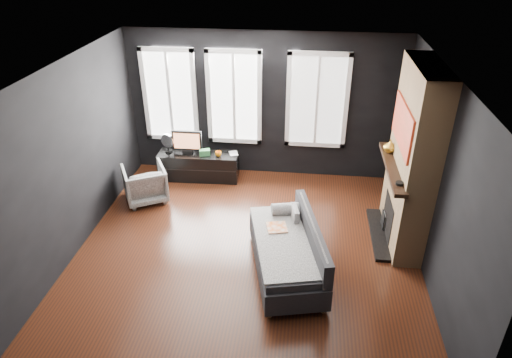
# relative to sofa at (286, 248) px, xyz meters

# --- Properties ---
(floor) EXTENTS (5.00, 5.00, 0.00)m
(floor) POSITION_rel_sofa_xyz_m (-0.60, 0.41, -0.39)
(floor) COLOR black
(floor) RESTS_ON ground
(ceiling) EXTENTS (5.00, 5.00, 0.00)m
(ceiling) POSITION_rel_sofa_xyz_m (-0.60, 0.41, 2.31)
(ceiling) COLOR white
(ceiling) RESTS_ON ground
(wall_back) EXTENTS (5.00, 0.02, 2.70)m
(wall_back) POSITION_rel_sofa_xyz_m (-0.60, 2.91, 0.96)
(wall_back) COLOR black
(wall_back) RESTS_ON ground
(wall_left) EXTENTS (0.02, 5.00, 2.70)m
(wall_left) POSITION_rel_sofa_xyz_m (-3.10, 0.41, 0.96)
(wall_left) COLOR black
(wall_left) RESTS_ON ground
(wall_right) EXTENTS (0.02, 5.00, 2.70)m
(wall_right) POSITION_rel_sofa_xyz_m (1.90, 0.41, 0.96)
(wall_right) COLOR black
(wall_right) RESTS_ON ground
(windows) EXTENTS (4.00, 0.16, 1.76)m
(windows) POSITION_rel_sofa_xyz_m (-1.05, 2.87, 1.99)
(windows) COLOR white
(windows) RESTS_ON wall_back
(fireplace) EXTENTS (0.70, 1.62, 2.70)m
(fireplace) POSITION_rel_sofa_xyz_m (1.70, 1.01, 0.96)
(fireplace) COLOR #93724C
(fireplace) RESTS_ON floor
(sofa) EXTENTS (1.30, 1.99, 0.79)m
(sofa) POSITION_rel_sofa_xyz_m (0.00, 0.00, 0.00)
(sofa) COLOR #27272A
(sofa) RESTS_ON floor
(stripe_pillow) EXTENTS (0.14, 0.32, 0.31)m
(stripe_pillow) POSITION_rel_sofa_xyz_m (0.09, 0.53, 0.17)
(stripe_pillow) COLOR gray
(stripe_pillow) RESTS_ON sofa
(armchair) EXTENTS (0.90, 0.89, 0.70)m
(armchair) POSITION_rel_sofa_xyz_m (-2.55, 1.63, -0.04)
(armchair) COLOR silver
(armchair) RESTS_ON floor
(media_console) EXTENTS (1.51, 0.52, 0.51)m
(media_console) POSITION_rel_sofa_xyz_m (-1.80, 2.51, -0.14)
(media_console) COLOR black
(media_console) RESTS_ON floor
(monitor) EXTENTS (0.56, 0.13, 0.50)m
(monitor) POSITION_rel_sofa_xyz_m (-1.99, 2.52, 0.37)
(monitor) COLOR black
(monitor) RESTS_ON media_console
(desk_fan) EXTENTS (0.32, 0.32, 0.37)m
(desk_fan) POSITION_rel_sofa_xyz_m (-2.36, 2.52, 0.31)
(desk_fan) COLOR gray
(desk_fan) RESTS_ON media_console
(mug) EXTENTS (0.12, 0.10, 0.12)m
(mug) POSITION_rel_sofa_xyz_m (-1.40, 2.45, 0.18)
(mug) COLOR orange
(mug) RESTS_ON media_console
(book) EXTENTS (0.15, 0.06, 0.20)m
(book) POSITION_rel_sofa_xyz_m (-1.21, 2.55, 0.22)
(book) COLOR #ADA589
(book) RESTS_ON media_console
(storage_box) EXTENTS (0.22, 0.17, 0.11)m
(storage_box) POSITION_rel_sofa_xyz_m (-1.66, 2.47, 0.17)
(storage_box) COLOR #34763F
(storage_box) RESTS_ON media_console
(mantel_vase) EXTENTS (0.20, 0.21, 0.19)m
(mantel_vase) POSITION_rel_sofa_xyz_m (1.45, 1.46, 0.93)
(mantel_vase) COLOR yellow
(mantel_vase) RESTS_ON fireplace
(mantel_clock) EXTENTS (0.11, 0.11, 0.04)m
(mantel_clock) POSITION_rel_sofa_xyz_m (1.45, 0.46, 0.86)
(mantel_clock) COLOR black
(mantel_clock) RESTS_ON fireplace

